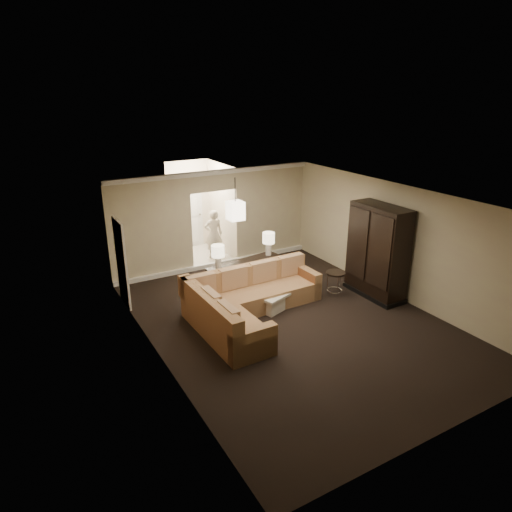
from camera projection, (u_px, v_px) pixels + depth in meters
ground at (292, 322)px, 10.15m from camera, size 8.00×8.00×0.00m
wall_back at (215, 219)px, 12.92m from camera, size 6.00×0.04×2.80m
wall_front at (455, 354)px, 6.41m from camera, size 6.00×0.04×2.80m
wall_left at (157, 294)px, 8.26m from camera, size 0.04×8.00×2.80m
wall_right at (397, 242)px, 11.06m from camera, size 0.04×8.00×2.80m
ceiling at (296, 199)px, 9.17m from camera, size 6.00×8.00×0.02m
crown_molding at (214, 173)px, 12.41m from camera, size 6.00×0.10×0.12m
baseboard at (217, 264)px, 13.34m from camera, size 6.00×0.10×0.12m
side_door at (122, 263)px, 10.68m from camera, size 0.05×0.90×2.10m
foyer at (196, 212)px, 14.04m from camera, size 1.44×2.02×2.80m
sectional_sofa at (247, 302)px, 10.23m from camera, size 3.29×2.62×0.98m
coffee_table at (269, 297)px, 10.89m from camera, size 1.28×1.28×0.42m
console_table at (245, 274)px, 11.57m from camera, size 2.11×0.80×0.80m
armoire at (377, 254)px, 11.13m from camera, size 0.69×1.60×2.30m
drink_table at (335, 278)px, 11.39m from camera, size 0.48×0.48×0.60m
table_lamp_left at (218, 253)px, 10.85m from camera, size 0.32×0.32×0.61m
table_lamp_right at (269, 240)px, 11.79m from camera, size 0.32×0.32×0.61m
pendant_light at (235, 211)px, 11.67m from camera, size 0.38×0.38×1.09m
person at (214, 232)px, 13.72m from camera, size 0.68×0.53×1.67m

